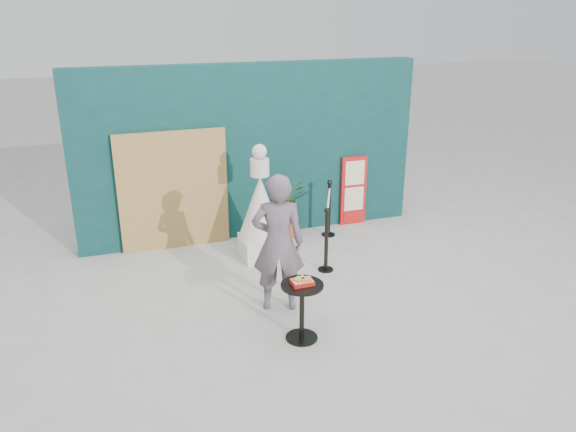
% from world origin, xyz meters
% --- Properties ---
extents(ground, '(60.00, 60.00, 0.00)m').
position_xyz_m(ground, '(0.00, 0.00, 0.00)').
color(ground, '#ADAAA5').
rests_on(ground, ground).
extents(back_wall, '(6.00, 0.30, 3.00)m').
position_xyz_m(back_wall, '(0.00, 3.15, 1.50)').
color(back_wall, '#0B3330').
rests_on(back_wall, ground).
extents(bamboo_fence, '(1.80, 0.08, 2.00)m').
position_xyz_m(bamboo_fence, '(-1.40, 2.94, 1.00)').
color(bamboo_fence, tan).
rests_on(bamboo_fence, ground).
extents(woman, '(0.79, 0.64, 1.90)m').
position_xyz_m(woman, '(-0.41, 0.41, 0.95)').
color(woman, slate).
rests_on(woman, ground).
extents(menu_board, '(0.50, 0.07, 1.30)m').
position_xyz_m(menu_board, '(1.90, 2.95, 0.65)').
color(menu_board, red).
rests_on(menu_board, ground).
extents(statue, '(0.74, 0.74, 1.88)m').
position_xyz_m(statue, '(-0.16, 2.08, 0.77)').
color(statue, silver).
rests_on(statue, ground).
extents(cafe_table, '(0.52, 0.52, 0.75)m').
position_xyz_m(cafe_table, '(-0.39, -0.42, 0.50)').
color(cafe_table, black).
rests_on(cafe_table, ground).
extents(food_basket, '(0.26, 0.19, 0.11)m').
position_xyz_m(food_basket, '(-0.38, -0.42, 0.79)').
color(food_basket, '#B41D13').
rests_on(food_basket, cafe_table).
extents(planter, '(0.63, 0.54, 1.07)m').
position_xyz_m(planter, '(0.52, 2.77, 0.62)').
color(planter, '#975031').
rests_on(planter, ground).
extents(stanchion_barrier, '(0.84, 1.54, 1.03)m').
position_xyz_m(stanchion_barrier, '(0.94, 1.90, 0.49)').
color(stanchion_barrier, black).
rests_on(stanchion_barrier, ground).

